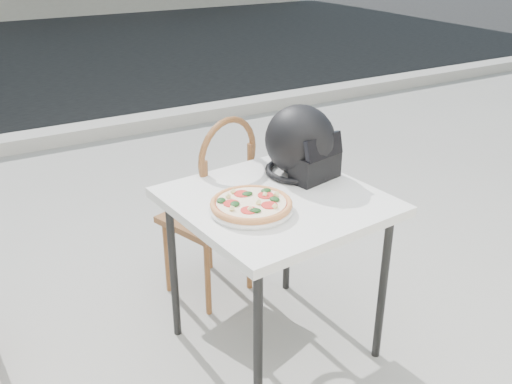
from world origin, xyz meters
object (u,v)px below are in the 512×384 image
plate (251,209)px  cafe_table_main (276,212)px  pizza (251,203)px  cafe_chair_main (216,200)px  helmet (302,145)px

plate → cafe_table_main: bearing=21.6°
cafe_table_main → plate: (-0.15, -0.06, 0.08)m
plate → pizza: bearing=77.5°
cafe_table_main → cafe_chair_main: size_ratio=0.88×
plate → cafe_chair_main: size_ratio=0.42×
cafe_chair_main → helmet: bearing=110.2°
plate → pizza: 0.02m
pizza → cafe_chair_main: bearing=78.7°
helmet → cafe_chair_main: 0.54m
cafe_table_main → plate: plate is taller
pizza → helmet: bearing=29.9°
cafe_chair_main → pizza: bearing=60.0°
cafe_table_main → pizza: 0.19m
cafe_table_main → helmet: (0.22, 0.15, 0.20)m
pizza → helmet: size_ratio=0.91×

